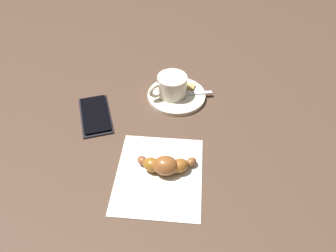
# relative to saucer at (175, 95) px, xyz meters

# --- Properties ---
(ground_plane) EXTENTS (1.80, 1.80, 0.00)m
(ground_plane) POSITION_rel_saucer_xyz_m (0.10, 0.00, -0.01)
(ground_plane) COLOR #4D372A
(saucer) EXTENTS (0.14, 0.14, 0.01)m
(saucer) POSITION_rel_saucer_xyz_m (0.00, 0.00, 0.00)
(saucer) COLOR beige
(saucer) RESTS_ON ground
(espresso_cup) EXTENTS (0.08, 0.08, 0.05)m
(espresso_cup) POSITION_rel_saucer_xyz_m (0.00, -0.01, 0.03)
(espresso_cup) COLOR beige
(espresso_cup) RESTS_ON saucer
(teaspoon) EXTENTS (0.07, 0.12, 0.01)m
(teaspoon) POSITION_rel_saucer_xyz_m (0.00, 0.00, 0.01)
(teaspoon) COLOR silver
(teaspoon) RESTS_ON saucer
(sugar_packet) EXTENTS (0.02, 0.07, 0.01)m
(sugar_packet) POSITION_rel_saucer_xyz_m (-0.03, -0.00, 0.01)
(sugar_packet) COLOR tan
(sugar_packet) RESTS_ON saucer
(napkin) EXTENTS (0.22, 0.20, 0.00)m
(napkin) POSITION_rel_saucer_xyz_m (0.23, 0.04, -0.00)
(napkin) COLOR silver
(napkin) RESTS_ON ground
(croissant) EXTENTS (0.07, 0.12, 0.04)m
(croissant) POSITION_rel_saucer_xyz_m (0.22, 0.05, 0.01)
(croissant) COLOR brown
(croissant) RESTS_ON napkin
(cell_phone) EXTENTS (0.14, 0.13, 0.01)m
(cell_phone) POSITION_rel_saucer_xyz_m (0.12, -0.15, -0.00)
(cell_phone) COLOR black
(cell_phone) RESTS_ON ground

